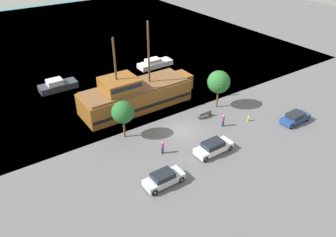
{
  "coord_description": "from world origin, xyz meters",
  "views": [
    {
      "loc": [
        -20.84,
        -27.45,
        23.09
      ],
      "look_at": [
        -0.79,
        2.0,
        1.2
      ],
      "focal_mm": 35.0,
      "sensor_mm": 36.0,
      "label": 1
    }
  ],
  "objects_px": {
    "bench_promenade_east": "(205,114)",
    "moored_boat_dockside": "(58,85)",
    "parked_car_curb_rear": "(213,147)",
    "fire_hydrant": "(248,118)",
    "pedestrian_walking_far": "(162,148)",
    "pirate_ship": "(135,95)",
    "pedestrian_walking_near": "(223,121)",
    "parked_car_curb_mid": "(295,118)",
    "moored_boat_outer": "(155,63)",
    "parked_car_curb_front": "(164,179)"
  },
  "relations": [
    {
      "from": "pirate_ship",
      "to": "parked_car_curb_rear",
      "type": "relative_size",
      "value": 3.63
    },
    {
      "from": "parked_car_curb_front",
      "to": "fire_hydrant",
      "type": "relative_size",
      "value": 5.53
    },
    {
      "from": "moored_boat_dockside",
      "to": "pirate_ship",
      "type": "bearing_deg",
      "value": -57.83
    },
    {
      "from": "moored_boat_dockside",
      "to": "pedestrian_walking_near",
      "type": "distance_m",
      "value": 26.68
    },
    {
      "from": "moored_boat_dockside",
      "to": "bench_promenade_east",
      "type": "height_order",
      "value": "moored_boat_dockside"
    },
    {
      "from": "moored_boat_dockside",
      "to": "parked_car_curb_front",
      "type": "bearing_deg",
      "value": -86.19
    },
    {
      "from": "moored_boat_dockside",
      "to": "parked_car_curb_rear",
      "type": "xyz_separation_m",
      "value": [
        9.44,
        -26.14,
        0.09
      ]
    },
    {
      "from": "fire_hydrant",
      "to": "pedestrian_walking_near",
      "type": "xyz_separation_m",
      "value": [
        -3.65,
        0.97,
        0.43
      ]
    },
    {
      "from": "moored_boat_dockside",
      "to": "pedestrian_walking_far",
      "type": "height_order",
      "value": "moored_boat_dockside"
    },
    {
      "from": "parked_car_curb_rear",
      "to": "fire_hydrant",
      "type": "xyz_separation_m",
      "value": [
        8.38,
        2.57,
        -0.34
      ]
    },
    {
      "from": "moored_boat_dockside",
      "to": "parked_car_curb_rear",
      "type": "distance_m",
      "value": 27.8
    },
    {
      "from": "bench_promenade_east",
      "to": "moored_boat_dockside",
      "type": "bearing_deg",
      "value": 124.93
    },
    {
      "from": "moored_boat_outer",
      "to": "bench_promenade_east",
      "type": "distance_m",
      "value": 19.26
    },
    {
      "from": "bench_promenade_east",
      "to": "pedestrian_walking_near",
      "type": "xyz_separation_m",
      "value": [
        0.49,
        -3.02,
        0.39
      ]
    },
    {
      "from": "parked_car_curb_mid",
      "to": "pedestrian_walking_far",
      "type": "relative_size",
      "value": 2.64
    },
    {
      "from": "fire_hydrant",
      "to": "pirate_ship",
      "type": "bearing_deg",
      "value": 131.4
    },
    {
      "from": "pirate_ship",
      "to": "pedestrian_walking_far",
      "type": "distance_m",
      "value": 11.68
    },
    {
      "from": "moored_boat_dockside",
      "to": "fire_hydrant",
      "type": "distance_m",
      "value": 29.56
    },
    {
      "from": "moored_boat_dockside",
      "to": "parked_car_curb_mid",
      "type": "height_order",
      "value": "moored_boat_dockside"
    },
    {
      "from": "pedestrian_walking_near",
      "to": "parked_car_curb_mid",
      "type": "bearing_deg",
      "value": -28.48
    },
    {
      "from": "parked_car_curb_mid",
      "to": "pedestrian_walking_near",
      "type": "relative_size",
      "value": 2.54
    },
    {
      "from": "pirate_ship",
      "to": "moored_boat_outer",
      "type": "relative_size",
      "value": 2.64
    },
    {
      "from": "parked_car_curb_front",
      "to": "pedestrian_walking_far",
      "type": "bearing_deg",
      "value": 57.89
    },
    {
      "from": "pedestrian_walking_far",
      "to": "moored_boat_dockside",
      "type": "bearing_deg",
      "value": 101.15
    },
    {
      "from": "parked_car_curb_mid",
      "to": "pedestrian_walking_far",
      "type": "bearing_deg",
      "value": 166.94
    },
    {
      "from": "pirate_ship",
      "to": "moored_boat_dockside",
      "type": "xyz_separation_m",
      "value": [
        -7.39,
        11.74,
        -1.26
      ]
    },
    {
      "from": "pedestrian_walking_far",
      "to": "parked_car_curb_rear",
      "type": "bearing_deg",
      "value": -32.55
    },
    {
      "from": "bench_promenade_east",
      "to": "pedestrian_walking_near",
      "type": "relative_size",
      "value": 1.2
    },
    {
      "from": "pirate_ship",
      "to": "fire_hydrant",
      "type": "relative_size",
      "value": 22.07
    },
    {
      "from": "parked_car_curb_mid",
      "to": "parked_car_curb_front",
      "type": "bearing_deg",
      "value": -179.67
    },
    {
      "from": "parked_car_curb_mid",
      "to": "parked_car_curb_rear",
      "type": "xyz_separation_m",
      "value": [
        -13.23,
        1.07,
        0.05
      ]
    },
    {
      "from": "moored_boat_dockside",
      "to": "pedestrian_walking_far",
      "type": "relative_size",
      "value": 3.62
    },
    {
      "from": "parked_car_curb_rear",
      "to": "bench_promenade_east",
      "type": "xyz_separation_m",
      "value": [
        4.24,
        6.55,
        -0.31
      ]
    },
    {
      "from": "moored_boat_dockside",
      "to": "pedestrian_walking_far",
      "type": "distance_m",
      "value": 23.45
    },
    {
      "from": "pirate_ship",
      "to": "bench_promenade_east",
      "type": "distance_m",
      "value": 10.17
    },
    {
      "from": "moored_boat_dockside",
      "to": "parked_car_curb_front",
      "type": "xyz_separation_m",
      "value": [
        1.82,
        -27.34,
        0.08
      ]
    },
    {
      "from": "parked_car_curb_mid",
      "to": "pedestrian_walking_near",
      "type": "height_order",
      "value": "pedestrian_walking_near"
    },
    {
      "from": "parked_car_curb_front",
      "to": "moored_boat_outer",
      "type": "bearing_deg",
      "value": 59.36
    },
    {
      "from": "parked_car_curb_front",
      "to": "parked_car_curb_mid",
      "type": "relative_size",
      "value": 1.0
    },
    {
      "from": "moored_boat_outer",
      "to": "parked_car_curb_front",
      "type": "bearing_deg",
      "value": -120.64
    },
    {
      "from": "pirate_ship",
      "to": "moored_boat_dockside",
      "type": "bearing_deg",
      "value": 122.17
    },
    {
      "from": "parked_car_curb_rear",
      "to": "pirate_ship",
      "type": "bearing_deg",
      "value": 98.12
    },
    {
      "from": "moored_boat_dockside",
      "to": "parked_car_curb_mid",
      "type": "relative_size",
      "value": 1.37
    },
    {
      "from": "pedestrian_walking_far",
      "to": "pirate_ship",
      "type": "bearing_deg",
      "value": 75.79
    },
    {
      "from": "moored_boat_outer",
      "to": "pedestrian_walking_near",
      "type": "height_order",
      "value": "pedestrian_walking_near"
    },
    {
      "from": "moored_boat_dockside",
      "to": "parked_car_curb_front",
      "type": "distance_m",
      "value": 27.4
    },
    {
      "from": "moored_boat_outer",
      "to": "parked_car_curb_mid",
      "type": "height_order",
      "value": "moored_boat_outer"
    },
    {
      "from": "parked_car_curb_rear",
      "to": "parked_car_curb_mid",
      "type": "bearing_deg",
      "value": -4.64
    },
    {
      "from": "parked_car_curb_mid",
      "to": "parked_car_curb_rear",
      "type": "height_order",
      "value": "parked_car_curb_rear"
    },
    {
      "from": "parked_car_curb_rear",
      "to": "pedestrian_walking_far",
      "type": "relative_size",
      "value": 2.9
    }
  ]
}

